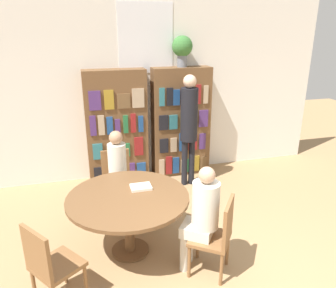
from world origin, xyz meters
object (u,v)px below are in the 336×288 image
at_px(reading_table, 128,204).
at_px(seated_reader_left, 118,170).
at_px(chair_near_camera, 49,263).
at_px(flower_vase, 182,48).
at_px(bookshelf_right, 181,122).
at_px(chair_far_side, 217,234).
at_px(chair_left_side, 117,178).
at_px(librarian_standing, 189,120).
at_px(seated_reader_right, 201,213).
at_px(bookshelf_left, 117,127).

relative_size(reading_table, seated_reader_left, 1.11).
bearing_deg(chair_near_camera, flower_vase, 105.22).
xyz_separation_m(bookshelf_right, reading_table, (-1.26, -2.02, -0.31)).
height_order(chair_far_side, seated_reader_left, seated_reader_left).
height_order(flower_vase, chair_far_side, flower_vase).
xyz_separation_m(reading_table, chair_near_camera, (-0.83, -0.61, -0.15)).
bearing_deg(chair_left_side, bookshelf_right, -142.01).
relative_size(reading_table, chair_far_side, 1.56).
height_order(chair_near_camera, seated_reader_left, seated_reader_left).
distance_m(seated_reader_left, librarian_standing, 1.48).
bearing_deg(seated_reader_right, reading_table, 90.00).
height_order(bookshelf_left, bookshelf_right, same).
xyz_separation_m(chair_left_side, seated_reader_right, (0.69, -1.52, 0.21)).
distance_m(flower_vase, chair_left_side, 2.36).
bearing_deg(librarian_standing, bookshelf_left, 155.44).
bearing_deg(librarian_standing, seated_reader_right, -105.25).
height_order(chair_far_side, seated_reader_right, seated_reader_right).
bearing_deg(chair_near_camera, reading_table, 90.00).
height_order(bookshelf_right, seated_reader_left, bookshelf_right).
bearing_deg(seated_reader_left, chair_left_side, -90.00).
distance_m(bookshelf_right, reading_table, 2.41).
bearing_deg(bookshelf_left, chair_left_side, -98.30).
xyz_separation_m(bookshelf_left, flower_vase, (1.13, 0.00, 1.26)).
height_order(bookshelf_left, seated_reader_left, bookshelf_left).
relative_size(flower_vase, chair_far_side, 0.57).
bearing_deg(reading_table, bookshelf_right, 58.00).
relative_size(bookshelf_left, chair_near_camera, 2.15).
bearing_deg(reading_table, chair_near_camera, -143.78).
xyz_separation_m(chair_left_side, chair_far_side, (0.84, -1.62, 0.00)).
bearing_deg(flower_vase, bookshelf_right, -148.19).
distance_m(chair_near_camera, seated_reader_left, 1.68).
height_order(chair_near_camera, librarian_standing, librarian_standing).
xyz_separation_m(bookshelf_left, seated_reader_left, (-0.14, -1.18, -0.25)).
relative_size(bookshelf_left, reading_table, 1.38).
distance_m(chair_far_side, seated_reader_left, 1.68).
relative_size(chair_far_side, seated_reader_left, 0.71).
distance_m(chair_near_camera, librarian_standing, 3.03).
bearing_deg(librarian_standing, bookshelf_right, 86.94).
distance_m(bookshelf_left, chair_near_camera, 2.84).
height_order(bookshelf_left, chair_left_side, bookshelf_left).
relative_size(reading_table, chair_near_camera, 1.56).
xyz_separation_m(reading_table, chair_left_side, (-0.00, 1.02, -0.15)).
bearing_deg(bookshelf_left, librarian_standing, -24.56).
relative_size(seated_reader_right, librarian_standing, 0.66).
bearing_deg(seated_reader_left, bookshelf_right, -137.26).
xyz_separation_m(chair_far_side, librarian_standing, (0.41, 2.12, 0.63)).
bearing_deg(chair_left_side, seated_reader_left, 90.00).
bearing_deg(chair_near_camera, bookshelf_right, 105.28).
relative_size(seated_reader_left, librarian_standing, 0.67).
bearing_deg(flower_vase, chair_near_camera, -128.56).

